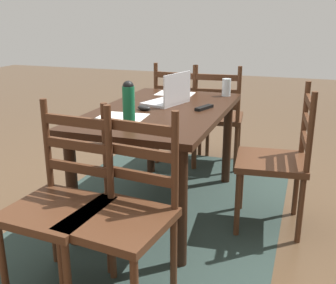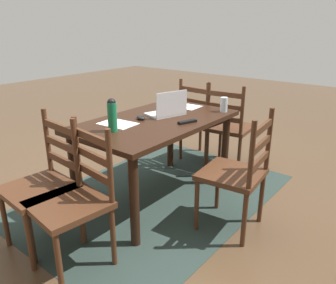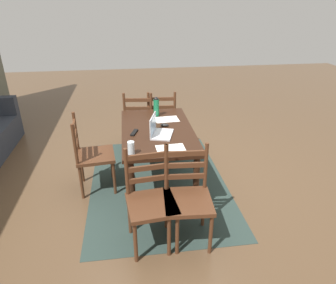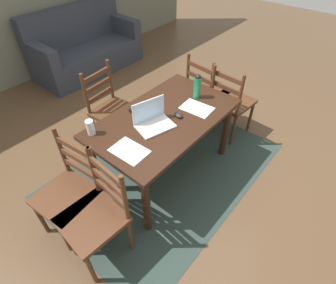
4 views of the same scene
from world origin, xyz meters
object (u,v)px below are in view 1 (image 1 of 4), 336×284
object	(u,v)px
laptop	(170,96)
water_bottle	(129,102)
tv_remote	(204,108)
dining_table	(162,123)
chair_far_head	(278,160)
computer_mouse	(144,108)
drinking_glass	(226,87)
chair_right_near	(61,205)
chair_left_near	(181,114)
chair_left_far	(217,117)
chair_right_far	(124,215)

from	to	relation	value
laptop	water_bottle	distance (m)	0.62
tv_remote	dining_table	bearing A→B (deg)	-144.85
chair_far_head	tv_remote	world-z (taller)	chair_far_head
chair_far_head	computer_mouse	xyz separation A→B (m)	(0.09, -0.89, 0.30)
dining_table	chair_far_head	world-z (taller)	chair_far_head
computer_mouse	tv_remote	xyz separation A→B (m)	(-0.16, 0.37, -0.01)
water_bottle	drinking_glass	size ratio (longest dim) A/B	1.89
laptop	tv_remote	xyz separation A→B (m)	(0.08, 0.27, -0.05)
drinking_glass	computer_mouse	world-z (taller)	drinking_glass
chair_right_near	water_bottle	xyz separation A→B (m)	(-0.55, 0.13, 0.42)
dining_table	water_bottle	distance (m)	0.52
chair_left_near	chair_left_far	bearing A→B (deg)	90.03
chair_far_head	tv_remote	distance (m)	0.60
water_bottle	tv_remote	xyz separation A→B (m)	(-0.54, 0.31, -0.12)
chair_right_far	laptop	world-z (taller)	laptop
dining_table	drinking_glass	bearing A→B (deg)	151.25
dining_table	chair_right_far	bearing A→B (deg)	9.77
drinking_glass	chair_right_near	bearing A→B (deg)	-17.04
chair_right_far	chair_left_near	bearing A→B (deg)	-170.29
chair_left_far	dining_table	bearing A→B (deg)	-9.75
dining_table	chair_right_near	world-z (taller)	chair_right_near
chair_left_far	chair_right_near	bearing A→B (deg)	-9.54
chair_left_near	computer_mouse	world-z (taller)	chair_left_near
chair_left_near	chair_right_far	xyz separation A→B (m)	(2.01, 0.34, 0.00)
chair_left_far	laptop	bearing A→B (deg)	-11.07
chair_left_far	chair_far_head	bearing A→B (deg)	31.74
tv_remote	water_bottle	bearing A→B (deg)	-101.14
chair_right_near	chair_right_far	xyz separation A→B (m)	(0.00, 0.34, 0.00)
chair_right_near	laptop	distance (m)	1.22
dining_table	laptop	distance (m)	0.23
chair_far_head	chair_right_far	size ratio (longest dim) A/B	1.00
chair_right_far	water_bottle	bearing A→B (deg)	-159.02
chair_left_near	tv_remote	distance (m)	1.07
chair_right_near	chair_far_head	xyz separation A→B (m)	(-1.01, 0.96, 0.00)
chair_right_far	water_bottle	xyz separation A→B (m)	(-0.55, -0.21, 0.42)
chair_left_far	water_bottle	bearing A→B (deg)	-8.16
chair_left_near	chair_right_far	distance (m)	2.04
computer_mouse	chair_right_far	bearing A→B (deg)	33.20
computer_mouse	tv_remote	distance (m)	0.41
chair_left_far	drinking_glass	size ratio (longest dim) A/B	7.00
dining_table	chair_far_head	xyz separation A→B (m)	(-0.00, 0.79, -0.18)
laptop	computer_mouse	distance (m)	0.27
chair_left_far	computer_mouse	distance (m)	1.16
drinking_glass	chair_far_head	bearing A→B (deg)	38.58
laptop	chair_far_head	bearing A→B (deg)	78.90
water_bottle	tv_remote	distance (m)	0.63
chair_left_near	computer_mouse	bearing A→B (deg)	3.86
chair_right_far	laptop	bearing A→B (deg)	-171.88
chair_left_far	drinking_glass	bearing A→B (deg)	20.05
chair_left_far	chair_right_near	size ratio (longest dim) A/B	1.00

